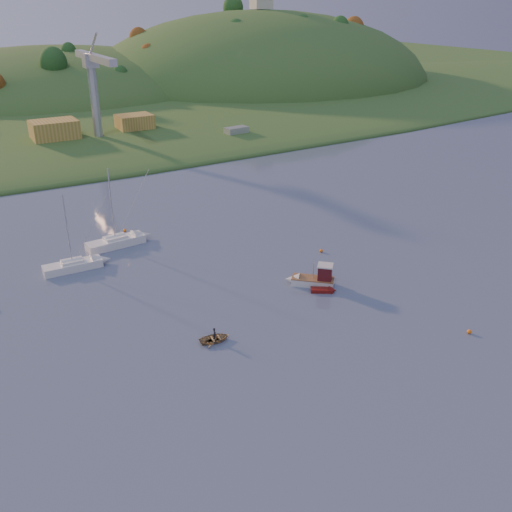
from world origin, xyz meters
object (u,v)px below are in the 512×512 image
canoe (215,339)px  red_tender (327,290)px  fishing_boat (310,279)px  sailboat_near (116,241)px  sailboat_far (73,265)px

canoe → red_tender: size_ratio=1.01×
fishing_boat → red_tender: bearing=147.9°
sailboat_near → canoe: 31.41m
sailboat_near → sailboat_far: size_ratio=1.11×
sailboat_near → canoe: size_ratio=3.59×
sailboat_near → sailboat_far: sailboat_near is taller
sailboat_near → canoe: sailboat_near is taller
fishing_boat → canoe: bearing=61.4°
fishing_boat → sailboat_near: bearing=-12.1°
fishing_boat → sailboat_far: 33.15m
sailboat_near → red_tender: (18.87, -28.40, -0.55)m
sailboat_near → red_tender: 34.10m
sailboat_far → canoe: bearing=-69.9°
fishing_boat → red_tender: size_ratio=1.80×
sailboat_far → red_tender: bearing=-39.8°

